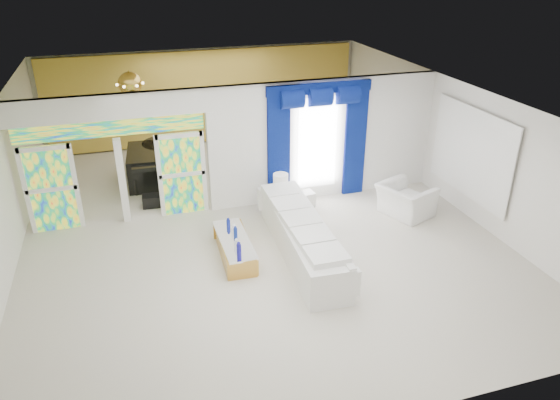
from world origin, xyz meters
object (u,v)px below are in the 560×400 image
object	(u,v)px
console_table	(292,202)
grand_piano	(154,166)
white_sofa	(301,238)
coffee_table	(235,248)
armchair	(405,200)

from	to	relation	value
console_table	grand_piano	bearing A→B (deg)	138.37
white_sofa	console_table	size ratio (longest dim) A/B	3.55
coffee_table	armchair	size ratio (longest dim) A/B	1.52
coffee_table	grand_piano	size ratio (longest dim) A/B	1.01
grand_piano	coffee_table	bearing A→B (deg)	-70.12
white_sofa	coffee_table	size ratio (longest dim) A/B	2.23
armchair	console_table	bearing A→B (deg)	45.73
console_table	white_sofa	bearing A→B (deg)	-103.24
white_sofa	grand_piano	size ratio (longest dim) A/B	2.24
white_sofa	grand_piano	bearing A→B (deg)	121.09
coffee_table	grand_piano	bearing A→B (deg)	105.41
white_sofa	coffee_table	bearing A→B (deg)	170.12
console_table	coffee_table	bearing A→B (deg)	-136.41
armchair	grand_piano	distance (m)	6.71
white_sofa	grand_piano	xyz separation A→B (m)	(-2.58, 4.76, 0.07)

